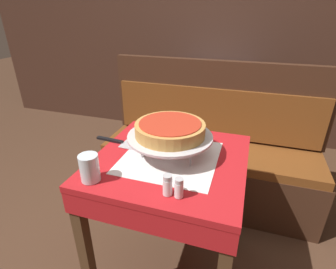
# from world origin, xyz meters

# --- Properties ---
(ground_plane) EXTENTS (14.00, 14.00, 0.00)m
(ground_plane) POSITION_xyz_m (0.00, 0.00, 0.00)
(ground_plane) COLOR #472D1E
(dining_table_front) EXTENTS (0.69, 0.69, 0.77)m
(dining_table_front) POSITION_xyz_m (0.00, 0.00, 0.67)
(dining_table_front) COLOR red
(dining_table_front) RESTS_ON ground_plane
(dining_table_rear) EXTENTS (0.77, 0.77, 0.77)m
(dining_table_rear) POSITION_xyz_m (-0.07, 1.51, 0.66)
(dining_table_rear) COLOR #194799
(dining_table_rear) RESTS_ON ground_plane
(booth_bench) EXTENTS (1.59, 0.46, 1.07)m
(booth_bench) POSITION_xyz_m (0.08, 0.74, 0.32)
(booth_bench) COLOR #3D2316
(booth_bench) RESTS_ON ground_plane
(back_wall_panel) EXTENTS (6.00, 0.04, 2.40)m
(back_wall_panel) POSITION_xyz_m (0.00, 1.97, 1.20)
(back_wall_panel) COLOR #3D2319
(back_wall_panel) RESTS_ON ground_plane
(pizza_pan_stand) EXTENTS (0.39, 0.39, 0.10)m
(pizza_pan_stand) POSITION_xyz_m (-0.01, 0.02, 0.86)
(pizza_pan_stand) COLOR #ADADB2
(pizza_pan_stand) RESTS_ON dining_table_front
(deep_dish_pizza) EXTENTS (0.32, 0.32, 0.06)m
(deep_dish_pizza) POSITION_xyz_m (-0.01, 0.02, 0.91)
(deep_dish_pizza) COLOR #C68E47
(deep_dish_pizza) RESTS_ON pizza_pan_stand
(pizza_server) EXTENTS (0.26, 0.10, 0.01)m
(pizza_server) POSITION_xyz_m (-0.28, 0.05, 0.78)
(pizza_server) COLOR #BCBCC1
(pizza_server) RESTS_ON dining_table_front
(water_glass_near) EXTENTS (0.08, 0.08, 0.11)m
(water_glass_near) POSITION_xyz_m (-0.25, -0.27, 0.83)
(water_glass_near) COLOR silver
(water_glass_near) RESTS_ON dining_table_front
(salt_shaker) EXTENTS (0.04, 0.04, 0.08)m
(salt_shaker) POSITION_xyz_m (0.07, -0.26, 0.81)
(salt_shaker) COLOR silver
(salt_shaker) RESTS_ON dining_table_front
(pepper_shaker) EXTENTS (0.03, 0.03, 0.08)m
(pepper_shaker) POSITION_xyz_m (0.12, -0.26, 0.81)
(pepper_shaker) COLOR silver
(pepper_shaker) RESTS_ON dining_table_front
(condiment_caddy) EXTENTS (0.12, 0.12, 0.18)m
(condiment_caddy) POSITION_xyz_m (-0.08, 1.40, 0.82)
(condiment_caddy) COLOR black
(condiment_caddy) RESTS_ON dining_table_rear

